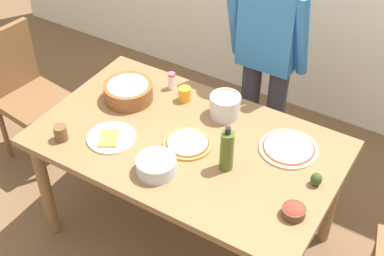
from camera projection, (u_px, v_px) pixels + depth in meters
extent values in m
plane|color=brown|center=(188.00, 233.00, 3.33)|extent=(8.00, 8.00, 0.00)
cube|color=brown|center=(187.00, 143.00, 2.85)|extent=(1.60, 0.96, 0.04)
cylinder|color=brown|center=(45.00, 189.00, 3.12)|extent=(0.07, 0.07, 0.72)
cylinder|color=brown|center=(128.00, 115.00, 3.64)|extent=(0.07, 0.07, 0.72)
cylinder|color=brown|center=(332.00, 197.00, 3.07)|extent=(0.07, 0.07, 0.72)
cylinder|color=#2D2D38|center=(249.00, 114.00, 3.55)|extent=(0.12, 0.12, 0.85)
cylinder|color=#2D2D38|center=(274.00, 123.00, 3.48)|extent=(0.12, 0.12, 0.85)
cube|color=#2D6BAD|center=(271.00, 23.00, 3.06)|extent=(0.34, 0.20, 0.55)
cylinder|color=#2D6BAD|center=(235.00, 17.00, 3.11)|extent=(0.07, 0.21, 0.55)
cylinder|color=#2D6BAD|center=(303.00, 36.00, 2.95)|extent=(0.07, 0.21, 0.55)
cube|color=brown|center=(33.00, 101.00, 3.57)|extent=(0.45, 0.45, 0.05)
cube|color=brown|center=(8.00, 60.00, 3.50)|extent=(0.09, 0.38, 0.45)
cylinder|color=brown|center=(36.00, 153.00, 3.55)|extent=(0.04, 0.04, 0.45)
cylinder|color=brown|center=(75.00, 128.00, 3.75)|extent=(0.04, 0.04, 0.45)
cylinder|color=brown|center=(4.00, 132.00, 3.71)|extent=(0.04, 0.04, 0.45)
cylinder|color=brown|center=(43.00, 109.00, 3.92)|extent=(0.04, 0.04, 0.45)
cylinder|color=beige|center=(288.00, 149.00, 2.78)|extent=(0.31, 0.31, 0.01)
cylinder|color=#B22D1E|center=(289.00, 148.00, 2.78)|extent=(0.27, 0.27, 0.00)
cylinder|color=beige|center=(289.00, 147.00, 2.77)|extent=(0.25, 0.25, 0.00)
cylinder|color=#C67A33|center=(188.00, 144.00, 2.81)|extent=(0.26, 0.26, 0.01)
cylinder|color=#B22D1E|center=(188.00, 142.00, 2.81)|extent=(0.23, 0.23, 0.00)
cylinder|color=beige|center=(188.00, 142.00, 2.80)|extent=(0.21, 0.21, 0.00)
cylinder|color=white|center=(111.00, 138.00, 2.85)|extent=(0.26, 0.26, 0.01)
cube|color=#CC8438|center=(109.00, 138.00, 2.83)|extent=(0.16, 0.17, 0.01)
cylinder|color=brown|center=(128.00, 92.00, 3.09)|extent=(0.28, 0.28, 0.10)
ellipsoid|color=beige|center=(128.00, 86.00, 3.06)|extent=(0.25, 0.25, 0.05)
cylinder|color=#B7B7BC|center=(156.00, 166.00, 2.64)|extent=(0.20, 0.20, 0.08)
cylinder|color=#4C2D1E|center=(293.00, 212.00, 2.43)|extent=(0.11, 0.11, 0.04)
ellipsoid|color=#9E3323|center=(294.00, 210.00, 2.42)|extent=(0.10, 0.10, 0.05)
cylinder|color=#47561E|center=(227.00, 151.00, 2.61)|extent=(0.07, 0.07, 0.22)
cylinder|color=black|center=(228.00, 131.00, 2.53)|extent=(0.03, 0.03, 0.04)
cylinder|color=#B7B7BC|center=(225.00, 106.00, 2.96)|extent=(0.17, 0.17, 0.12)
torus|color=#A5A5AD|center=(226.00, 97.00, 2.92)|extent=(0.17, 0.17, 0.01)
cylinder|color=orange|center=(185.00, 94.00, 3.08)|extent=(0.07, 0.07, 0.08)
cylinder|color=brown|center=(61.00, 133.00, 2.82)|extent=(0.07, 0.07, 0.08)
cylinder|color=white|center=(172.00, 82.00, 3.17)|extent=(0.04, 0.04, 0.09)
cylinder|color=#D84C66|center=(171.00, 74.00, 3.14)|extent=(0.04, 0.04, 0.02)
ellipsoid|color=#2D4219|center=(316.00, 179.00, 2.57)|extent=(0.06, 0.06, 0.07)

